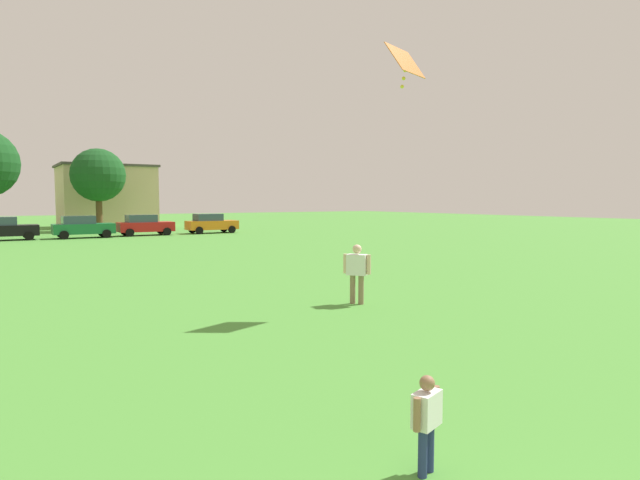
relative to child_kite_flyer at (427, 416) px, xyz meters
The scene contains 10 objects.
ground_plane 26.04m from the child_kite_flyer, 91.52° to the left, with size 160.00×160.00×0.00m, color #4C9338.
child_kite_flyer is the anchor object (origin of this frame).
adult_bystander 9.16m from the child_kite_flyer, 58.34° to the left, with size 0.57×0.65×1.65m.
kite 10.89m from the child_kite_flyer, 50.49° to the left, with size 1.39×0.97×1.14m.
parked_car_black_1 39.91m from the child_kite_flyer, 94.02° to the left, with size 4.30×2.02×1.68m.
parked_car_green_2 39.54m from the child_kite_flyer, 86.59° to the left, with size 4.30×2.02×1.68m.
parked_car_red_3 40.54m from the child_kite_flyer, 79.97° to the left, with size 4.30×2.02×1.68m.
parked_car_orange_4 41.88m from the child_kite_flyer, 72.36° to the left, with size 4.30×2.02×1.68m.
tree_far_right 49.00m from the child_kite_flyer, 83.98° to the left, with size 4.87×4.87×7.60m.
house_left 56.69m from the child_kite_flyer, 82.72° to the left, with size 9.40×8.08×6.53m.
Camera 1 is at (-3.12, 0.02, 2.88)m, focal length 29.81 mm.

